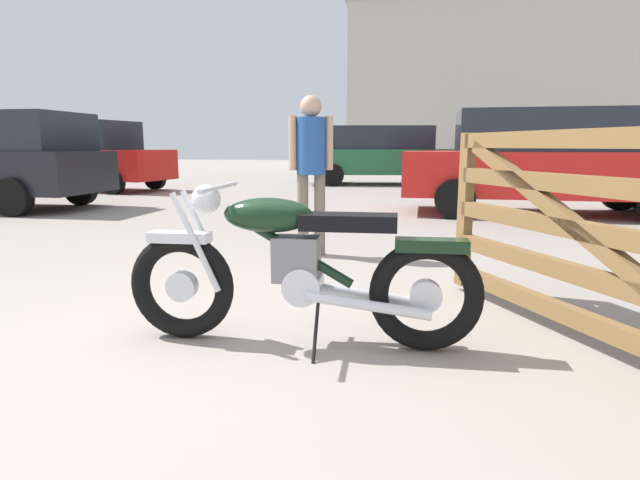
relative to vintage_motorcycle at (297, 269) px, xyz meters
The scene contains 9 objects.
ground_plane 0.61m from the vintage_motorcycle, 155.38° to the right, with size 80.00×80.00×0.00m, color gray.
vintage_motorcycle is the anchor object (origin of this frame).
timber_gate 1.77m from the vintage_motorcycle, ahead, with size 1.39×2.26×1.60m.
bystander 2.58m from the vintage_motorcycle, 101.16° to the left, with size 0.44×0.30×1.66m.
dark_sedan_left 12.84m from the vintage_motorcycle, 78.65° to the left, with size 4.21×1.94×1.67m.
blue_hatchback_right 12.26m from the vintage_motorcycle, 130.41° to the left, with size 4.07×2.17×1.78m.
white_estate_far 7.15m from the vintage_motorcycle, 67.58° to the left, with size 4.72×2.02×1.74m.
silver_sedan_mid 13.21m from the vintage_motorcycle, 93.70° to the left, with size 4.94×2.59×1.74m.
industrial_building 31.77m from the vintage_motorcycle, 79.72° to the left, with size 20.42×14.57×19.55m.
Camera 1 is at (1.12, -2.64, 1.15)m, focal length 29.06 mm.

